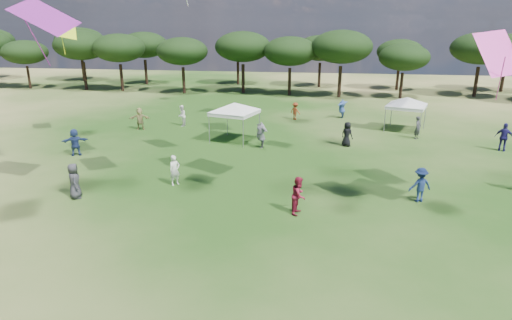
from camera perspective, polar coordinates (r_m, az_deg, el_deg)
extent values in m
cylinder|color=black|center=(64.59, -28.03, 9.71)|extent=(0.33, 0.33, 2.92)
ellipsoid|color=black|center=(64.34, -28.45, 12.53)|extent=(5.67, 5.67, 3.06)
cylinder|color=black|center=(60.37, -21.84, 10.36)|extent=(0.40, 0.40, 3.49)
ellipsoid|color=black|center=(60.09, -22.26, 13.98)|extent=(6.79, 6.79, 3.66)
cylinder|color=black|center=(57.71, -17.48, 10.43)|extent=(0.38, 0.38, 3.32)
ellipsoid|color=black|center=(57.42, -17.82, 14.04)|extent=(6.44, 6.44, 3.47)
cylinder|color=black|center=(53.89, -9.61, 10.43)|extent=(0.36, 0.36, 3.14)
ellipsoid|color=black|center=(53.58, -9.81, 14.10)|extent=(6.11, 6.11, 3.29)
cylinder|color=black|center=(53.55, -1.73, 10.80)|extent=(0.40, 0.40, 3.46)
ellipsoid|color=black|center=(53.23, -1.76, 14.87)|extent=(6.73, 6.73, 3.63)
cylinder|color=black|center=(51.65, 4.49, 10.36)|extent=(0.37, 0.37, 3.21)
ellipsoid|color=black|center=(51.33, 4.58, 14.27)|extent=(6.24, 6.24, 3.36)
cylinder|color=black|center=(51.06, 11.09, 10.20)|extent=(0.41, 0.41, 3.56)
ellipsoid|color=black|center=(50.73, 11.36, 14.58)|extent=(6.91, 6.91, 3.73)
cylinder|color=black|center=(52.15, 18.79, 9.37)|extent=(0.33, 0.33, 2.88)
ellipsoid|color=black|center=(51.84, 19.14, 12.83)|extent=(5.60, 5.60, 3.02)
cylinder|color=black|center=(56.61, 27.28, 9.24)|extent=(0.39, 0.39, 3.44)
ellipsoid|color=black|center=(56.31, 27.83, 13.03)|extent=(6.69, 6.69, 3.60)
cylinder|color=black|center=(70.00, -22.06, 11.23)|extent=(0.41, 0.41, 3.62)
ellipsoid|color=black|center=(69.75, -22.44, 14.47)|extent=(7.03, 7.03, 3.79)
cylinder|color=black|center=(63.42, -14.46, 11.29)|extent=(0.39, 0.39, 3.37)
ellipsoid|color=black|center=(63.15, -14.72, 14.63)|extent=(6.54, 6.54, 3.53)
cylinder|color=black|center=(61.29, -2.41, 11.49)|extent=(0.36, 0.36, 3.11)
ellipsoid|color=black|center=(61.02, -2.46, 14.69)|extent=(6.05, 6.05, 3.26)
cylinder|color=black|center=(59.34, 8.45, 11.16)|extent=(0.37, 0.37, 3.20)
ellipsoid|color=black|center=(59.06, 8.61, 14.55)|extent=(6.21, 6.21, 3.35)
cylinder|color=black|center=(58.94, 18.35, 10.33)|extent=(0.34, 0.34, 2.99)
ellipsoid|color=black|center=(58.66, 18.66, 13.51)|extent=(5.81, 5.81, 3.13)
cylinder|color=black|center=(62.64, 30.06, 9.41)|extent=(0.38, 0.38, 3.31)
ellipsoid|color=black|center=(62.37, 30.58, 12.70)|extent=(6.43, 6.43, 3.47)
cylinder|color=gray|center=(30.48, -6.26, 4.17)|extent=(0.06, 0.06, 2.14)
cylinder|color=gray|center=(29.22, -1.72, 3.69)|extent=(0.06, 0.06, 2.14)
cylinder|color=gray|center=(32.75, -3.86, 5.18)|extent=(0.06, 0.06, 2.14)
cylinder|color=gray|center=(31.58, 0.45, 4.76)|extent=(0.06, 0.06, 2.14)
cube|color=white|center=(30.76, -2.88, 6.33)|extent=(3.51, 3.51, 0.25)
pyramid|color=white|center=(30.63, -2.90, 7.65)|extent=(5.57, 5.57, 0.60)
cylinder|color=gray|center=(35.04, 16.79, 5.17)|extent=(0.06, 0.06, 1.98)
cylinder|color=gray|center=(34.67, 21.07, 4.61)|extent=(0.06, 0.06, 1.98)
cylinder|color=gray|center=(37.59, 17.59, 5.90)|extent=(0.06, 0.06, 1.98)
cylinder|color=gray|center=(37.25, 21.59, 5.38)|extent=(0.06, 0.06, 1.98)
cube|color=white|center=(35.94, 19.41, 6.75)|extent=(3.55, 3.55, 0.25)
pyramid|color=white|center=(35.82, 19.53, 7.88)|extent=(5.40, 5.40, 0.60)
imported|color=navy|center=(21.74, 21.05, -3.11)|extent=(1.24, 0.96, 1.70)
imported|color=#57565C|center=(29.22, 0.66, 3.36)|extent=(1.45, 2.28, 1.81)
imported|color=navy|center=(32.88, 30.18, 2.64)|extent=(1.20, 0.93, 1.90)
imported|color=navy|center=(29.87, -22.99, 2.22)|extent=(1.70, 1.22, 1.77)
imported|color=navy|center=(39.58, 11.38, 6.74)|extent=(1.43, 2.15, 1.71)
imported|color=#9E9056|center=(35.66, -15.22, 5.33)|extent=(1.72, 0.91, 1.77)
imported|color=white|center=(36.22, -9.88, 5.83)|extent=(0.71, 0.88, 1.72)
imported|color=#333338|center=(22.49, -23.08, -2.58)|extent=(0.95, 1.03, 1.77)
imported|color=maroon|center=(38.33, 5.26, 6.53)|extent=(1.15, 1.02, 1.54)
imported|color=silver|center=(22.84, -10.78, -1.34)|extent=(0.68, 0.69, 1.61)
imported|color=black|center=(30.30, 12.03, 3.39)|extent=(1.00, 0.93, 1.71)
imported|color=maroon|center=(19.14, 5.73, -4.71)|extent=(0.84, 0.97, 1.73)
imported|color=#313136|center=(33.75, 20.76, 4.05)|extent=(0.68, 0.74, 1.69)
plane|color=#852185|center=(20.73, -26.32, 16.79)|extent=(2.24, 2.37, 1.77)
plane|color=#E539B0|center=(18.55, 29.61, 12.29)|extent=(2.30, 1.70, 1.72)
plane|color=#C9E918|center=(32.89, -24.03, 15.50)|extent=(2.00, 2.25, 1.32)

